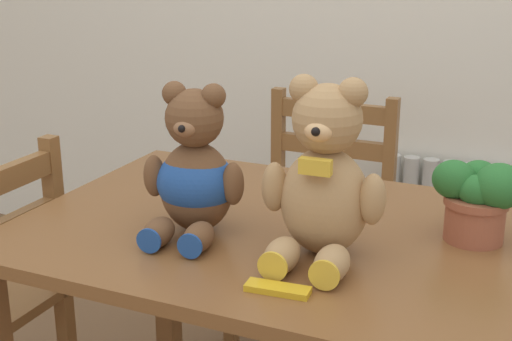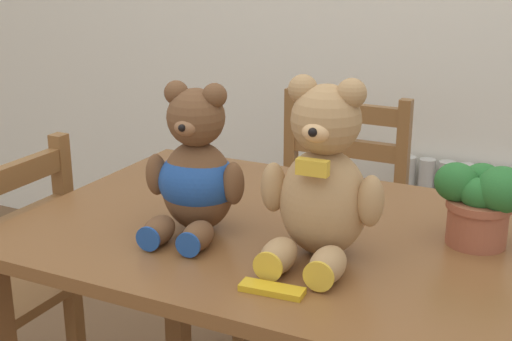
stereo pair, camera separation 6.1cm
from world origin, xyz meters
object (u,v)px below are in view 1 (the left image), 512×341
Objects in this scene: teddy_bear_left at (195,174)px; potted_plant at (478,197)px; wooden_chair_behind at (316,226)px; chocolate_bar at (278,289)px; teddy_bear_right at (324,181)px.

teddy_bear_left is 1.75× the size of potted_plant.
wooden_chair_behind is 0.94m from potted_plant.
potted_plant is at bearing 53.20° from chocolate_bar.
potted_plant reaches higher than wooden_chair_behind.
teddy_bear_right is 3.05× the size of chocolate_bar.
potted_plant is at bearing -167.67° from teddy_bear_left.
chocolate_bar is at bearing -126.80° from potted_plant.
wooden_chair_behind reaches higher than chocolate_bar.
teddy_bear_right reaches higher than wooden_chair_behind.
wooden_chair_behind is 2.73× the size of teddy_bear_left.
chocolate_bar is at bearing 81.54° from teddy_bear_right.
teddy_bear_left is at bearing -160.78° from potted_plant.
potted_plant is (0.27, 0.20, -0.06)m from teddy_bear_right.
wooden_chair_behind is 1.00m from teddy_bear_right.
potted_plant reaches higher than chocolate_bar.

